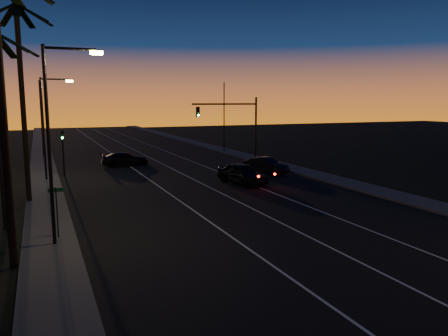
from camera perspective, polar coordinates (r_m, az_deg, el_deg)
name	(u,v)px	position (r m, az deg, el deg)	size (l,w,h in m)	color
road	(204,188)	(33.33, -2.60, -2.67)	(20.00, 170.00, 0.01)	black
sidewalk_left	(46,200)	(31.31, -22.23, -3.93)	(2.40, 170.00, 0.16)	#3E3E3B
sidewalk_right	(326,177)	(38.60, 13.18, -1.21)	(2.40, 170.00, 0.16)	#3E3E3B
lane_stripe_left	(166,191)	(32.42, -7.58, -3.04)	(0.12, 160.00, 0.01)	silver
lane_stripe_mid	(210,188)	(33.50, -1.80, -2.59)	(0.12, 160.00, 0.01)	silver
lane_stripe_right	(251,184)	(34.89, 3.57, -2.14)	(0.12, 160.00, 0.01)	silver
palm_near	(1,88)	(18.67, -27.15, 9.27)	(4.25, 4.16, 11.53)	black
palm_far	(21,85)	(30.65, -24.94, 9.84)	(4.25, 4.16, 12.53)	black
streetlight_left_near	(55,130)	(20.67, -21.18, 4.63)	(2.55, 0.26, 9.00)	black
streetlight_left_far	(47,120)	(38.66, -22.11, 5.83)	(2.55, 0.26, 8.50)	black
street_sign	(57,206)	(22.19, -21.01, -4.71)	(0.70, 0.06, 2.60)	black
signal_mast	(235,119)	(44.67, 1.48, 6.41)	(7.10, 0.41, 7.00)	black
signal_post	(63,144)	(40.82, -20.32, 2.99)	(0.28, 0.37, 4.20)	black
far_pole_left	(41,119)	(55.66, -22.75, 5.90)	(0.14, 0.14, 9.00)	black
far_pole_right	(224,117)	(57.22, 0.01, 6.64)	(0.14, 0.14, 9.00)	black
lead_car	(242,174)	(34.98, 2.41, -0.74)	(3.10, 5.69, 1.66)	black
right_car	(266,165)	(40.37, 5.53, 0.35)	(3.03, 4.65, 1.45)	black
cross_car	(125,159)	(45.95, -12.82, 1.16)	(4.91, 2.24, 1.39)	black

